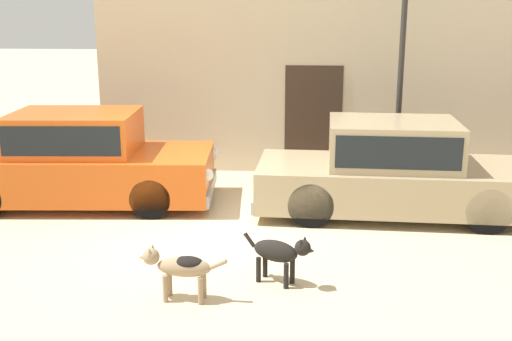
# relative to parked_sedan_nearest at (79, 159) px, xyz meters

# --- Properties ---
(ground_plane) EXTENTS (80.00, 80.00, 0.00)m
(ground_plane) POSITION_rel_parked_sedan_nearest_xyz_m (2.28, -1.31, -0.75)
(ground_plane) COLOR #CCB78E
(parked_sedan_nearest) EXTENTS (4.55, 2.07, 1.52)m
(parked_sedan_nearest) POSITION_rel_parked_sedan_nearest_xyz_m (0.00, 0.00, 0.00)
(parked_sedan_nearest) COLOR #D15619
(parked_sedan_nearest) RESTS_ON ground_plane
(parked_sedan_second) EXTENTS (4.43, 1.88, 1.48)m
(parked_sedan_second) POSITION_rel_parked_sedan_nearest_xyz_m (5.09, -0.17, -0.02)
(parked_sedan_second) COLOR tan
(parked_sedan_second) RESTS_ON ground_plane
(stray_dog_spotted) EXTENTS (1.01, 0.27, 0.62)m
(stray_dog_spotted) POSITION_rel_parked_sedan_nearest_xyz_m (2.34, -3.40, -0.35)
(stray_dog_spotted) COLOR #997F60
(stray_dog_spotted) RESTS_ON ground_plane
(stray_dog_tan) EXTENTS (0.88, 0.48, 0.63)m
(stray_dog_tan) POSITION_rel_parked_sedan_nearest_xyz_m (3.44, -2.91, -0.35)
(stray_dog_tan) COLOR black
(stray_dog_tan) RESTS_ON ground_plane
(street_lamp) EXTENTS (0.22, 0.22, 4.27)m
(street_lamp) POSITION_rel_parked_sedan_nearest_xyz_m (5.35, 1.31, 1.95)
(street_lamp) COLOR #2D2B28
(street_lamp) RESTS_ON ground_plane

